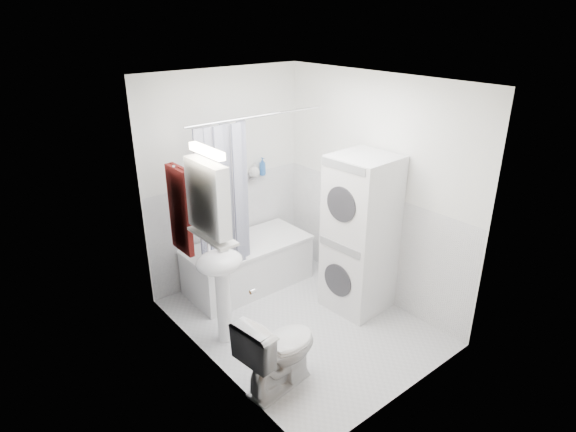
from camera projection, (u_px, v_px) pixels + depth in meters
floor at (300, 321)px, 4.92m from camera, size 2.60×2.60×0.00m
room_walls at (302, 184)px, 4.34m from camera, size 2.60×2.60×2.60m
wainscot at (282, 259)px, 4.89m from camera, size 1.98×2.58×2.58m
door at (252, 292)px, 3.58m from camera, size 0.05×2.00×2.00m
bathtub at (248, 262)px, 5.46m from camera, size 1.41×0.67×0.54m
tub_spout at (244, 204)px, 5.59m from camera, size 0.04×0.12×0.04m
curtain_rod at (259, 116)px, 4.60m from camera, size 1.59×0.02×0.02m
shower_curtain at (225, 199)px, 4.65m from camera, size 0.55×0.02×1.45m
sink at (221, 276)px, 4.38m from camera, size 0.44×0.37×1.04m
medicine_cabinet at (208, 196)px, 3.85m from camera, size 0.13×0.50×0.71m
shelf at (212, 236)px, 4.00m from camera, size 0.18×0.54×0.02m
shower_caddy at (248, 180)px, 5.50m from camera, size 0.22×0.06×0.02m
towel at (180, 209)px, 4.26m from camera, size 0.07×0.34×0.82m
washer_dryer at (360, 235)px, 4.89m from camera, size 0.63×0.62×1.66m
toilet at (279, 350)px, 3.96m from camera, size 0.77×0.49×0.71m
soap_pump at (223, 250)px, 4.31m from camera, size 0.08×0.17×0.08m
shelf_bottle at (222, 237)px, 3.88m from camera, size 0.07×0.18×0.07m
shelf_cup at (205, 225)px, 4.06m from camera, size 0.10×0.09×0.10m
shampoo_a at (254, 172)px, 5.53m from camera, size 0.13×0.17×0.13m
shampoo_b at (263, 172)px, 5.61m from camera, size 0.08×0.21×0.08m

